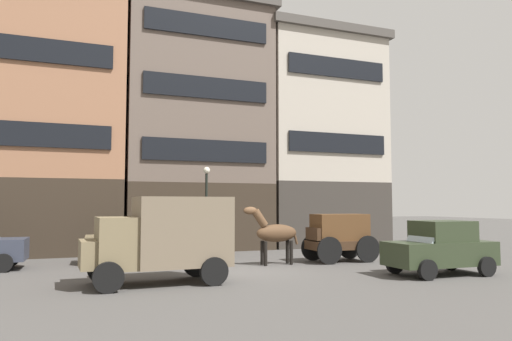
% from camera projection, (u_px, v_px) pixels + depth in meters
% --- Properties ---
extents(ground_plane, '(120.00, 120.00, 0.00)m').
position_uv_depth(ground_plane, '(246.00, 272.00, 16.95)').
color(ground_plane, '#4C4947').
extents(building_far_left, '(8.54, 5.52, 15.57)m').
position_uv_depth(building_far_left, '(37.00, 94.00, 23.58)').
color(building_far_left, '#33281E').
rests_on(building_far_left, ground_plane).
extents(building_center_left, '(8.15, 5.52, 13.60)m').
position_uv_depth(building_center_left, '(195.00, 124.00, 26.39)').
color(building_center_left, '#33281E').
rests_on(building_center_left, ground_plane).
extents(building_center_right, '(7.74, 5.52, 12.78)m').
position_uv_depth(building_center_right, '(316.00, 138.00, 29.09)').
color(building_center_right, '#38332D').
rests_on(building_center_right, ground_plane).
extents(cargo_wagon, '(2.91, 1.52, 1.98)m').
position_uv_depth(cargo_wagon, '(339.00, 234.00, 19.95)').
color(cargo_wagon, '#3D2819').
rests_on(cargo_wagon, ground_plane).
extents(draft_horse, '(2.34, 0.61, 2.30)m').
position_uv_depth(draft_horse, '(274.00, 233.00, 18.90)').
color(draft_horse, '#513823').
rests_on(draft_horse, ground_plane).
extents(delivery_truck_near, '(4.41, 2.26, 2.62)m').
position_uv_depth(delivery_truck_near, '(163.00, 236.00, 14.45)').
color(delivery_truck_near, '#7A6B4C').
rests_on(delivery_truck_near, ground_plane).
extents(sedan_light, '(3.74, 1.94, 1.83)m').
position_uv_depth(sedan_light, '(440.00, 248.00, 16.21)').
color(sedan_light, '#2D3823').
rests_on(sedan_light, ground_plane).
extents(sedan_parked_curb, '(3.78, 2.01, 1.83)m').
position_uv_depth(sedan_parked_curb, '(132.00, 240.00, 19.63)').
color(sedan_parked_curb, '#7A6B4C').
rests_on(sedan_parked_curb, ground_plane).
extents(pedestrian_officer, '(0.47, 0.47, 1.79)m').
position_uv_depth(pedestrian_officer, '(203.00, 238.00, 19.75)').
color(pedestrian_officer, black).
rests_on(pedestrian_officer, ground_plane).
extents(streetlamp_curbside, '(0.32, 0.32, 4.12)m').
position_uv_depth(streetlamp_curbside, '(206.00, 198.00, 21.92)').
color(streetlamp_curbside, black).
rests_on(streetlamp_curbside, ground_plane).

